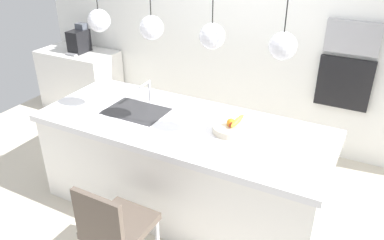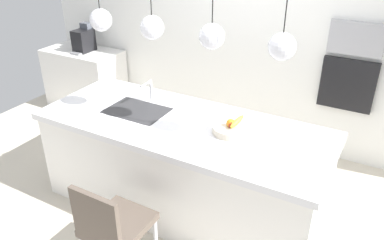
{
  "view_description": "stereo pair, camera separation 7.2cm",
  "coord_description": "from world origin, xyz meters",
  "px_view_note": "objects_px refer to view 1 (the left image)",
  "views": [
    {
      "loc": [
        1.47,
        -2.6,
        2.5
      ],
      "look_at": [
        0.1,
        0.0,
        0.96
      ],
      "focal_mm": 36.12,
      "sensor_mm": 36.0,
      "label": 1
    },
    {
      "loc": [
        1.53,
        -2.57,
        2.5
      ],
      "look_at": [
        0.1,
        0.0,
        0.96
      ],
      "focal_mm": 36.12,
      "sensor_mm": 36.0,
      "label": 2
    }
  ],
  "objects_px": {
    "fruit_bowl": "(231,128)",
    "microwave": "(353,37)",
    "oven": "(344,83)",
    "coffee_machine": "(79,41)",
    "chair_near": "(114,226)"
  },
  "relations": [
    {
      "from": "coffee_machine",
      "to": "microwave",
      "type": "relative_size",
      "value": 0.7
    },
    {
      "from": "coffee_machine",
      "to": "chair_near",
      "type": "relative_size",
      "value": 0.44
    },
    {
      "from": "coffee_machine",
      "to": "oven",
      "type": "bearing_deg",
      "value": 4.92
    },
    {
      "from": "microwave",
      "to": "coffee_machine",
      "type": "bearing_deg",
      "value": -175.08
    },
    {
      "from": "chair_near",
      "to": "fruit_bowl",
      "type": "bearing_deg",
      "value": 64.56
    },
    {
      "from": "coffee_machine",
      "to": "microwave",
      "type": "xyz_separation_m",
      "value": [
        3.45,
        0.3,
        0.42
      ]
    },
    {
      "from": "coffee_machine",
      "to": "fruit_bowl",
      "type": "bearing_deg",
      "value": -24.07
    },
    {
      "from": "oven",
      "to": "chair_near",
      "type": "bearing_deg",
      "value": -114.41
    },
    {
      "from": "fruit_bowl",
      "to": "microwave",
      "type": "distance_m",
      "value": 1.75
    },
    {
      "from": "fruit_bowl",
      "to": "coffee_machine",
      "type": "distance_m",
      "value": 3.04
    },
    {
      "from": "oven",
      "to": "chair_near",
      "type": "relative_size",
      "value": 0.64
    },
    {
      "from": "fruit_bowl",
      "to": "oven",
      "type": "distance_m",
      "value": 1.68
    },
    {
      "from": "fruit_bowl",
      "to": "microwave",
      "type": "bearing_deg",
      "value": 66.27
    },
    {
      "from": "fruit_bowl",
      "to": "coffee_machine",
      "type": "xyz_separation_m",
      "value": [
        -2.78,
        1.24,
        0.06
      ]
    },
    {
      "from": "microwave",
      "to": "oven",
      "type": "relative_size",
      "value": 0.96
    }
  ]
}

